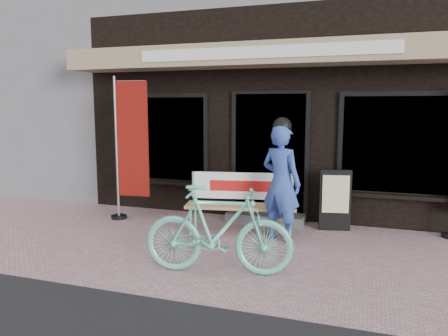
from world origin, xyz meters
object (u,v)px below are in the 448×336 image
(person, at_px, (281,181))
(nobori_red, at_px, (130,147))
(menu_stand, at_px, (335,199))
(bicycle, at_px, (218,230))
(bench, at_px, (241,198))

(person, height_order, nobori_red, nobori_red)
(nobori_red, bearing_deg, menu_stand, 0.78)
(person, height_order, bicycle, person)
(nobori_red, bearing_deg, person, -13.65)
(bicycle, bearing_deg, bench, -2.24)
(bench, distance_m, person, 0.79)
(person, bearing_deg, menu_stand, 68.40)
(bicycle, xyz_separation_m, nobori_red, (-2.24, 1.84, 0.74))
(menu_stand, bearing_deg, person, -144.61)
(person, xyz_separation_m, bicycle, (-0.43, -1.51, -0.36))
(bicycle, xyz_separation_m, menu_stand, (1.14, 2.28, -0.03))
(bicycle, distance_m, menu_stand, 2.55)
(bicycle, height_order, nobori_red, nobori_red)
(bench, relative_size, person, 0.97)
(bench, bearing_deg, bicycle, -93.27)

